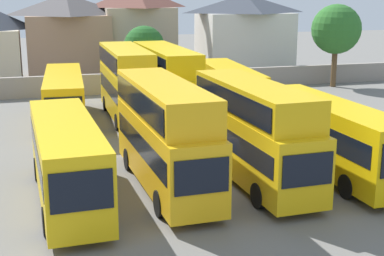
{
  "coord_description": "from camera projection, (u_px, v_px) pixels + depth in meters",
  "views": [
    {
      "loc": [
        -7.58,
        -23.58,
        8.94
      ],
      "look_at": [
        0.0,
        3.0,
        2.08
      ],
      "focal_mm": 52.38,
      "sensor_mm": 36.0,
      "label": 1
    }
  ],
  "objects": [
    {
      "name": "ground",
      "position": [
        139.0,
        109.0,
        42.97
      ],
      "size": [
        140.0,
        140.0,
        0.0
      ],
      "primitive_type": "plane",
      "color": "slate"
    },
    {
      "name": "depot_boundary_wall",
      "position": [
        123.0,
        83.0,
        49.37
      ],
      "size": [
        56.0,
        0.5,
        1.8
      ],
      "primitive_type": "cube",
      "color": "gray",
      "rests_on": "ground"
    },
    {
      "name": "bus_1",
      "position": [
        67.0,
        157.0,
        23.83
      ],
      "size": [
        2.81,
        10.69,
        3.53
      ],
      "rotation": [
        0.0,
        0.0,
        -1.54
      ],
      "color": "yellow",
      "rests_on": "ground"
    },
    {
      "name": "bus_2",
      "position": [
        165.0,
        130.0,
        25.38
      ],
      "size": [
        2.77,
        10.41,
        4.89
      ],
      "rotation": [
        0.0,
        0.0,
        -1.54
      ],
      "color": "#F2B015",
      "rests_on": "ground"
    },
    {
      "name": "bus_3",
      "position": [
        253.0,
        127.0,
        26.19
      ],
      "size": [
        2.84,
        10.2,
        4.73
      ],
      "rotation": [
        0.0,
        0.0,
        -1.54
      ],
      "color": "#E7B311",
      "rests_on": "ground"
    },
    {
      "name": "bus_4",
      "position": [
        330.0,
        133.0,
        27.66
      ],
      "size": [
        2.74,
        11.32,
        3.54
      ],
      "rotation": [
        0.0,
        0.0,
        -1.55
      ],
      "color": "#E9B70A",
      "rests_on": "ground"
    },
    {
      "name": "bus_5",
      "position": [
        64.0,
        95.0,
        38.28
      ],
      "size": [
        3.17,
        12.0,
        3.34
      ],
      "rotation": [
        0.0,
        0.0,
        -1.63
      ],
      "color": "yellow",
      "rests_on": "ground"
    },
    {
      "name": "bus_6",
      "position": [
        126.0,
        79.0,
        39.2
      ],
      "size": [
        2.65,
        10.4,
        5.01
      ],
      "rotation": [
        0.0,
        0.0,
        -1.58
      ],
      "color": "yellow",
      "rests_on": "ground"
    },
    {
      "name": "bus_7",
      "position": [
        166.0,
        78.0,
        40.14
      ],
      "size": [
        2.79,
        11.5,
        4.93
      ],
      "rotation": [
        0.0,
        0.0,
        -1.55
      ],
      "color": "yellow",
      "rests_on": "ground"
    },
    {
      "name": "bus_8",
      "position": [
        229.0,
        86.0,
        41.81
      ],
      "size": [
        3.37,
        11.19,
        3.35
      ],
      "rotation": [
        0.0,
        0.0,
        -1.64
      ],
      "color": "yellow",
      "rests_on": "ground"
    },
    {
      "name": "house_terrace_centre",
      "position": [
        68.0,
        36.0,
        56.67
      ],
      "size": [
        8.55,
        7.4,
        8.53
      ],
      "color": "#9E7A60",
      "rests_on": "ground"
    },
    {
      "name": "house_terrace_right",
      "position": [
        138.0,
        31.0,
        58.67
      ],
      "size": [
        7.47,
        6.68,
        9.23
      ],
      "color": "tan",
      "rests_on": "ground"
    },
    {
      "name": "house_terrace_far_right",
      "position": [
        244.0,
        33.0,
        60.54
      ],
      "size": [
        9.84,
        6.95,
        8.46
      ],
      "color": "silver",
      "rests_on": "ground"
    },
    {
      "name": "tree_left_of_lot",
      "position": [
        144.0,
        47.0,
        51.64
      ],
      "size": [
        3.79,
        3.79,
        5.72
      ],
      "color": "brown",
      "rests_on": "ground"
    },
    {
      "name": "tree_behind_wall",
      "position": [
        336.0,
        29.0,
        51.64
      ],
      "size": [
        4.57,
        4.57,
        7.66
      ],
      "color": "brown",
      "rests_on": "ground"
    }
  ]
}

